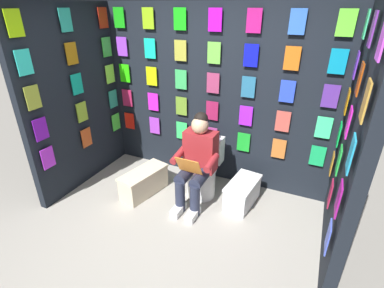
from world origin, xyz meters
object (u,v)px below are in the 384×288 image
(person_reading, at_px, (197,161))
(comic_longbox_far, at_px, (144,182))
(comic_longbox_near, at_px, (242,193))
(toilet, at_px, (203,171))

(person_reading, height_order, comic_longbox_far, person_reading)
(person_reading, relative_size, comic_longbox_near, 1.92)
(toilet, height_order, comic_longbox_near, toilet)
(toilet, distance_m, comic_longbox_far, 0.82)
(toilet, bearing_deg, person_reading, 90.08)
(person_reading, xyz_separation_m, comic_longbox_near, (-0.56, -0.19, -0.43))
(comic_longbox_far, bearing_deg, person_reading, -156.90)
(person_reading, xyz_separation_m, comic_longbox_far, (0.71, 0.14, -0.43))
(comic_longbox_near, height_order, comic_longbox_far, comic_longbox_far)
(comic_longbox_far, bearing_deg, comic_longbox_near, -153.24)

